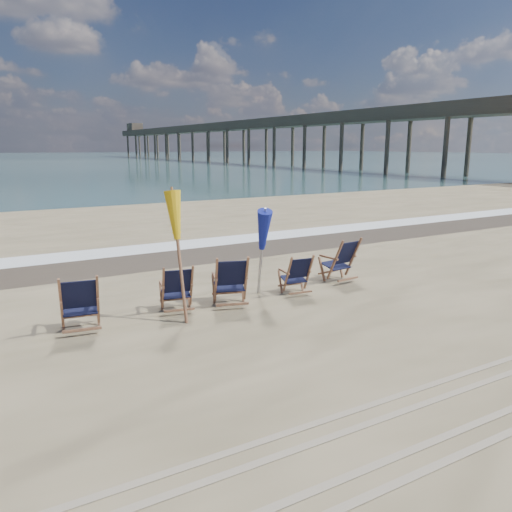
{
  "coord_description": "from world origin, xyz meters",
  "views": [
    {
      "loc": [
        -4.85,
        -6.26,
        3.06
      ],
      "look_at": [
        0.0,
        2.2,
        0.9
      ],
      "focal_mm": 35.0,
      "sensor_mm": 36.0,
      "label": 1
    }
  ],
  "objects_px": {
    "umbrella_blue": "(261,229)",
    "fishing_pier": "(241,137)",
    "beach_chair_0": "(98,302)",
    "beach_chair_1": "(192,288)",
    "beach_chair_3": "(309,274)",
    "umbrella_yellow": "(179,222)",
    "beach_chair_2": "(246,281)",
    "beach_chair_4": "(353,258)"
  },
  "relations": [
    {
      "from": "beach_chair_0",
      "to": "beach_chair_2",
      "type": "relative_size",
      "value": 0.98
    },
    {
      "from": "beach_chair_2",
      "to": "fishing_pier",
      "type": "bearing_deg",
      "value": -100.24
    },
    {
      "from": "umbrella_yellow",
      "to": "beach_chair_2",
      "type": "bearing_deg",
      "value": 2.88
    },
    {
      "from": "beach_chair_1",
      "to": "beach_chair_2",
      "type": "relative_size",
      "value": 0.9
    },
    {
      "from": "beach_chair_2",
      "to": "umbrella_yellow",
      "type": "distance_m",
      "value": 1.85
    },
    {
      "from": "beach_chair_0",
      "to": "fishing_pier",
      "type": "bearing_deg",
      "value": -110.71
    },
    {
      "from": "beach_chair_1",
      "to": "beach_chair_4",
      "type": "relative_size",
      "value": 0.9
    },
    {
      "from": "beach_chair_1",
      "to": "umbrella_yellow",
      "type": "bearing_deg",
      "value": 54.41
    },
    {
      "from": "beach_chair_4",
      "to": "umbrella_blue",
      "type": "distance_m",
      "value": 2.68
    },
    {
      "from": "beach_chair_1",
      "to": "fishing_pier",
      "type": "bearing_deg",
      "value": -106.86
    },
    {
      "from": "beach_chair_4",
      "to": "umbrella_yellow",
      "type": "relative_size",
      "value": 0.45
    },
    {
      "from": "beach_chair_1",
      "to": "umbrella_blue",
      "type": "height_order",
      "value": "umbrella_blue"
    },
    {
      "from": "fishing_pier",
      "to": "umbrella_yellow",
      "type": "bearing_deg",
      "value": -118.85
    },
    {
      "from": "umbrella_yellow",
      "to": "beach_chair_1",
      "type": "bearing_deg",
      "value": 42.53
    },
    {
      "from": "beach_chair_3",
      "to": "beach_chair_4",
      "type": "bearing_deg",
      "value": -158.53
    },
    {
      "from": "beach_chair_0",
      "to": "fishing_pier",
      "type": "relative_size",
      "value": 0.01
    },
    {
      "from": "beach_chair_4",
      "to": "umbrella_yellow",
      "type": "bearing_deg",
      "value": 0.27
    },
    {
      "from": "beach_chair_1",
      "to": "umbrella_blue",
      "type": "bearing_deg",
      "value": -163.12
    },
    {
      "from": "beach_chair_0",
      "to": "beach_chair_1",
      "type": "bearing_deg",
      "value": -165.72
    },
    {
      "from": "beach_chair_4",
      "to": "umbrella_blue",
      "type": "xyz_separation_m",
      "value": [
        -2.52,
        -0.09,
        0.92
      ]
    },
    {
      "from": "beach_chair_0",
      "to": "beach_chair_4",
      "type": "bearing_deg",
      "value": -167.14
    },
    {
      "from": "beach_chair_4",
      "to": "beach_chair_2",
      "type": "bearing_deg",
      "value": 2.03
    },
    {
      "from": "beach_chair_1",
      "to": "beach_chair_3",
      "type": "height_order",
      "value": "beach_chair_1"
    },
    {
      "from": "beach_chair_0",
      "to": "beach_chair_1",
      "type": "relative_size",
      "value": 1.09
    },
    {
      "from": "beach_chair_3",
      "to": "umbrella_yellow",
      "type": "distance_m",
      "value": 3.2
    },
    {
      "from": "umbrella_blue",
      "to": "fishing_pier",
      "type": "relative_size",
      "value": 0.01
    },
    {
      "from": "umbrella_blue",
      "to": "fishing_pier",
      "type": "xyz_separation_m",
      "value": [
        37.86,
        71.76,
        3.21
      ]
    },
    {
      "from": "beach_chair_4",
      "to": "umbrella_blue",
      "type": "bearing_deg",
      "value": -4.51
    },
    {
      "from": "beach_chair_0",
      "to": "umbrella_blue",
      "type": "height_order",
      "value": "umbrella_blue"
    },
    {
      "from": "beach_chair_3",
      "to": "umbrella_blue",
      "type": "distance_m",
      "value": 1.44
    },
    {
      "from": "beach_chair_3",
      "to": "beach_chair_4",
      "type": "xyz_separation_m",
      "value": [
        1.52,
        0.38,
        0.08
      ]
    },
    {
      "from": "beach_chair_2",
      "to": "beach_chair_1",
      "type": "bearing_deg",
      "value": 4.95
    },
    {
      "from": "beach_chair_3",
      "to": "beach_chair_0",
      "type": "bearing_deg",
      "value": 7.51
    },
    {
      "from": "beach_chair_1",
      "to": "beach_chair_4",
      "type": "distance_m",
      "value": 4.11
    },
    {
      "from": "umbrella_yellow",
      "to": "umbrella_blue",
      "type": "height_order",
      "value": "umbrella_yellow"
    },
    {
      "from": "beach_chair_3",
      "to": "umbrella_yellow",
      "type": "height_order",
      "value": "umbrella_yellow"
    },
    {
      "from": "beach_chair_0",
      "to": "umbrella_yellow",
      "type": "bearing_deg",
      "value": -176.78
    },
    {
      "from": "beach_chair_4",
      "to": "fishing_pier",
      "type": "distance_m",
      "value": 80.01
    },
    {
      "from": "beach_chair_2",
      "to": "umbrella_yellow",
      "type": "bearing_deg",
      "value": 20.67
    },
    {
      "from": "beach_chair_0",
      "to": "beach_chair_3",
      "type": "relative_size",
      "value": 1.16
    },
    {
      "from": "umbrella_yellow",
      "to": "umbrella_blue",
      "type": "distance_m",
      "value": 1.99
    },
    {
      "from": "beach_chair_3",
      "to": "umbrella_yellow",
      "type": "relative_size",
      "value": 0.38
    }
  ]
}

